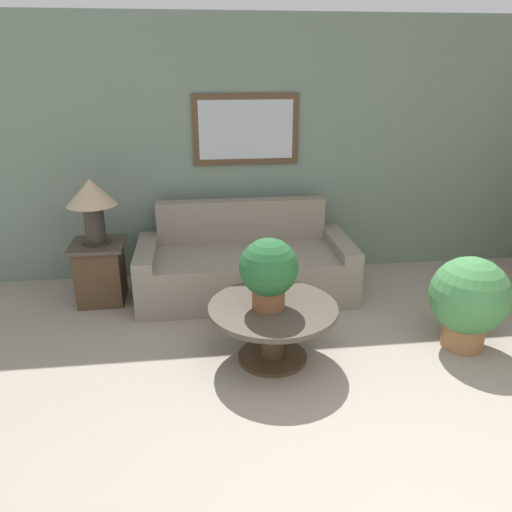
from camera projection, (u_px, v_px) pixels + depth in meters
The scene contains 7 objects.
wall_back at pixel (302, 150), 5.15m from camera, with size 7.82×0.09×2.60m.
couch_main at pixel (245, 266), 4.89m from camera, with size 2.06×0.91×0.87m.
coffee_table at pixel (273, 321), 3.76m from camera, with size 0.97×0.97×0.46m.
side_table at pixel (100, 272), 4.72m from camera, with size 0.49×0.49×0.59m.
table_lamp at pixel (92, 199), 4.47m from camera, with size 0.45×0.45×0.60m.
potted_plant_on_table at pixel (269, 271), 3.59m from camera, with size 0.43×0.43×0.53m.
potted_plant_floor at pixel (469, 299), 3.90m from camera, with size 0.61×0.61×0.76m.
Camera 1 is at (-1.12, -1.75, 2.15)m, focal length 35.00 mm.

